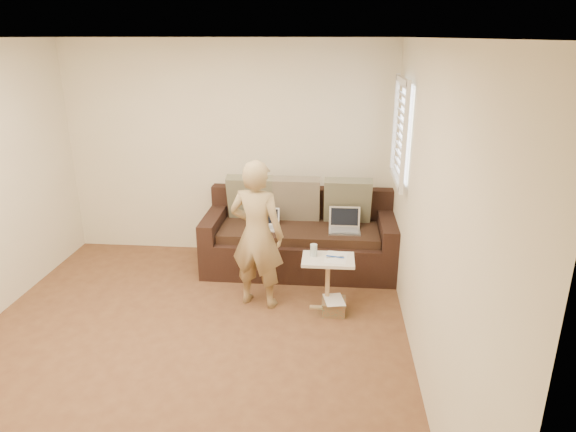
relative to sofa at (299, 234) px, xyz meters
The scene contains 17 objects.
floor 2.04m from the sofa, 116.89° to the right, with size 4.50×4.50×0.00m, color brown.
ceiling 2.95m from the sofa, 116.89° to the right, with size 4.50×4.50×0.00m, color white.
wall_back 1.34m from the sofa, 152.18° to the left, with size 4.00×4.00×0.00m, color beige.
wall_right 2.26m from the sofa, 58.21° to the right, with size 4.50×4.50×0.00m, color beige.
window_blinds 1.67m from the sofa, 14.68° to the right, with size 0.12×0.88×1.08m, color white, non-canonical shape.
sofa is the anchor object (origin of this frame).
pillow_left 0.74m from the sofa, 159.84° to the left, with size 0.55×0.14×0.55m, color #646149, non-canonical shape.
pillow_mid 0.42m from the sofa, 104.38° to the left, with size 0.55×0.14×0.55m, color #665D49, non-canonical shape.
pillow_right 0.69m from the sofa, 19.16° to the left, with size 0.55×0.14×0.55m, color #646149, non-canonical shape.
laptop_silver 0.54m from the sofa, 13.18° to the right, with size 0.35×0.26×0.24m, color #B7BABC, non-canonical shape.
laptop_white 0.41m from the sofa, 165.16° to the right, with size 0.30×0.22×0.22m, color white, non-canonical shape.
person 1.03m from the sofa, 111.94° to the right, with size 0.56×0.38×1.52m, color #A09257.
side_table 1.03m from the sofa, 70.05° to the right, with size 0.51×0.36×0.56m, color silver, non-canonical shape.
drinking_glass 0.95m from the sofa, 77.46° to the right, with size 0.07×0.07×0.12m, color silver, non-canonical shape.
scissors 1.04m from the sofa, 66.12° to the right, with size 0.18×0.10×0.02m, color silver, non-canonical shape.
paper_on_table 1.04m from the sofa, 65.52° to the right, with size 0.21×0.30×0.00m, color white, non-canonical shape.
striped_box 1.17m from the sofa, 68.04° to the right, with size 0.24×0.24×0.15m, color #C33D1D, non-canonical shape.
Camera 1 is at (1.26, -3.72, 2.61)m, focal length 31.56 mm.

